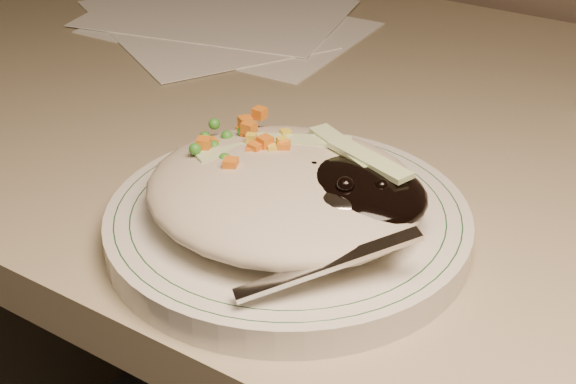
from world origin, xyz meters
The scene contains 5 objects.
desk centered at (0.00, 1.38, 0.54)m, with size 1.40×0.70×0.74m.
plate centered at (-0.05, 1.16, 0.75)m, with size 0.25×0.25×0.02m, color silver.
plate_rim centered at (-0.05, 1.16, 0.76)m, with size 0.24×0.24×0.00m.
meal centered at (-0.04, 1.16, 0.78)m, with size 0.21×0.19×0.05m.
papers centered at (-0.37, 1.50, 0.74)m, with size 0.37×0.34×0.00m.
Camera 1 is at (0.21, 0.77, 1.06)m, focal length 50.00 mm.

